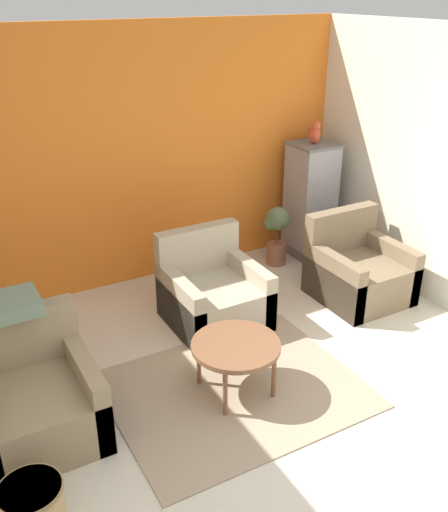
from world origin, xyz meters
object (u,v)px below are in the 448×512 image
armchair_left (35,403)px  wicker_basket (32,504)px  armchair_right (358,272)px  coffee_table (236,348)px  armchair_middle (213,295)px  potted_plant (277,230)px  parrot (315,133)px  birdcage (310,200)px

armchair_left → wicker_basket: 0.78m
armchair_right → armchair_left: bearing=-172.4°
coffee_table → armchair_left: bearing=169.5°
armchair_middle → potted_plant: bearing=31.5°
coffee_table → potted_plant: potted_plant is taller
wicker_basket → parrot: bearing=31.8°
birdcage → armchair_left: bearing=-156.2°
parrot → birdcage: bearing=-90.0°
birdcage → wicker_basket: 4.39m
parrot → potted_plant: parrot is taller
wicker_basket → potted_plant: bearing=34.8°
wicker_basket → armchair_right: bearing=18.8°
armchair_right → potted_plant: (-0.29, 1.04, 0.14)m
birdcage → parrot: 0.78m
armchair_right → birdcage: 1.19m
coffee_table → armchair_left: (-1.46, 0.27, -0.13)m
armchair_left → birdcage: birdcage is taller
armchair_right → armchair_middle: bearing=169.0°
armchair_left → parrot: size_ratio=3.36×
birdcage → parrot: (-0.00, 0.00, 0.78)m
armchair_middle → potted_plant: (1.22, 0.74, 0.14)m
coffee_table → armchair_right: size_ratio=0.81×
birdcage → potted_plant: bearing=-171.9°
armchair_right → parrot: size_ratio=3.36×
coffee_table → parrot: 2.93m
armchair_left → wicker_basket: bearing=-104.7°
coffee_table → wicker_basket: (-1.66, -0.48, -0.25)m
armchair_right → birdcage: size_ratio=0.64×
parrot → wicker_basket: parrot is taller
armchair_middle → birdcage: (1.71, 0.82, 0.39)m
parrot → wicker_basket: (-3.71, -2.30, -1.29)m
armchair_left → potted_plant: 3.36m
coffee_table → birdcage: birdcage is taller
potted_plant → wicker_basket: 3.92m
parrot → armchair_middle: bearing=-154.5°
armchair_left → parrot: 4.01m
birdcage → parrot: bearing=90.0°
parrot → armchair_left: bearing=-156.1°
armchair_right → birdcage: birdcage is taller
coffee_table → armchair_right: bearing=21.1°
armchair_right → coffee_table: bearing=-158.9°
wicker_basket → armchair_middle: bearing=36.7°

